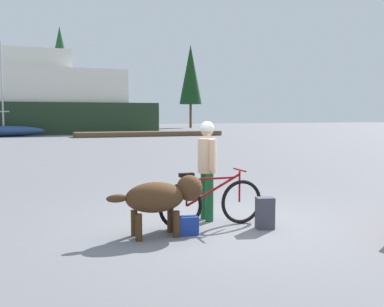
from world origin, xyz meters
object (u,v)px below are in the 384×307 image
at_px(handbag_pannier, 187,226).
at_px(person_cyclist, 207,161).
at_px(sailboat_moored, 4,131).
at_px(backpack, 265,213).
at_px(ferry_boat, 3,102).
at_px(dog, 162,197).
at_px(bicycle, 211,202).

bearing_deg(handbag_pannier, person_cyclist, 50.68).
bearing_deg(sailboat_moored, backpack, -81.03).
bearing_deg(backpack, ferry_boat, 98.08).
bearing_deg(handbag_pannier, dog, 167.63).
bearing_deg(handbag_pannier, ferry_boat, 96.25).
distance_m(ferry_boat, sailboat_moored, 5.83).
relative_size(person_cyclist, handbag_pannier, 5.36).
bearing_deg(dog, ferry_boat, 95.72).
bearing_deg(dog, person_cyclist, 34.58).
relative_size(dog, ferry_boat, 0.05).
height_order(handbag_pannier, ferry_boat, ferry_boat).
xyz_separation_m(backpack, sailboat_moored, (-5.40, 34.19, 0.25)).
relative_size(handbag_pannier, sailboat_moored, 0.04).
height_order(person_cyclist, sailboat_moored, sailboat_moored).
relative_size(person_cyclist, sailboat_moored, 0.22).
height_order(backpack, handbag_pannier, backpack).
bearing_deg(ferry_boat, backpack, -81.92).
bearing_deg(person_cyclist, backpack, -53.71).
distance_m(backpack, handbag_pannier, 1.30).
height_order(person_cyclist, handbag_pannier, person_cyclist).
relative_size(dog, handbag_pannier, 4.62).
bearing_deg(dog, bicycle, 16.25).
xyz_separation_m(person_cyclist, ferry_boat, (-4.96, 38.57, 1.97)).
bearing_deg(bicycle, handbag_pannier, -146.99).
bearing_deg(sailboat_moored, ferry_boat, 92.20).
bearing_deg(ferry_boat, sailboat_moored, -87.80).
xyz_separation_m(handbag_pannier, ferry_boat, (-4.31, 39.36, 2.86)).
bearing_deg(ferry_boat, bicycle, -82.91).
relative_size(bicycle, dog, 1.23).
distance_m(dog, backpack, 1.71).
relative_size(bicycle, handbag_pannier, 5.68).
height_order(backpack, sailboat_moored, sailboat_moored).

